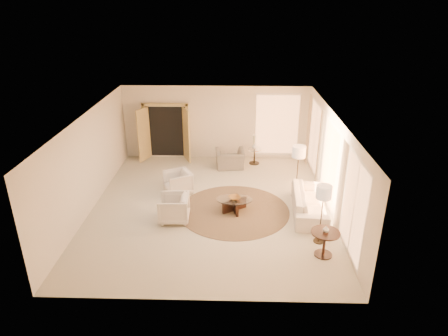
{
  "coord_description": "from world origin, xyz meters",
  "views": [
    {
      "loc": [
        0.71,
        -10.5,
        5.83
      ],
      "look_at": [
        0.4,
        0.4,
        1.1
      ],
      "focal_mm": 32.0,
      "sensor_mm": 36.0,
      "label": 1
    }
  ],
  "objects_px": {
    "bowl": "(235,198)",
    "floor_lamp_far": "(324,195)",
    "floor_lamp_near": "(299,154)",
    "side_table": "(254,155)",
    "side_vase": "(255,146)",
    "sofa": "(309,202)",
    "accent_chair": "(230,156)",
    "armchair_left": "(178,181)",
    "armchair_right": "(174,207)",
    "coffee_table": "(234,203)",
    "end_vase": "(326,229)",
    "end_table": "(325,239)"
  },
  "relations": [
    {
      "from": "floor_lamp_far",
      "to": "bowl",
      "type": "xyz_separation_m",
      "value": [
        -2.18,
        1.55,
        -0.92
      ]
    },
    {
      "from": "floor_lamp_near",
      "to": "side_vase",
      "type": "distance_m",
      "value": 2.98
    },
    {
      "from": "sofa",
      "to": "side_table",
      "type": "relative_size",
      "value": 3.95
    },
    {
      "from": "end_table",
      "to": "floor_lamp_near",
      "type": "height_order",
      "value": "floor_lamp_near"
    },
    {
      "from": "floor_lamp_far",
      "to": "armchair_left",
      "type": "bearing_deg",
      "value": 146.1
    },
    {
      "from": "coffee_table",
      "to": "end_vase",
      "type": "xyz_separation_m",
      "value": [
        2.18,
        -2.12,
        0.49
      ]
    },
    {
      "from": "end_table",
      "to": "side_vase",
      "type": "relative_size",
      "value": 3.04
    },
    {
      "from": "floor_lamp_far",
      "to": "end_vase",
      "type": "relative_size",
      "value": 9.97
    },
    {
      "from": "armchair_left",
      "to": "bowl",
      "type": "height_order",
      "value": "armchair_left"
    },
    {
      "from": "floor_lamp_far",
      "to": "side_vase",
      "type": "bearing_deg",
      "value": 105.63
    },
    {
      "from": "floor_lamp_near",
      "to": "end_vase",
      "type": "bearing_deg",
      "value": -85.43
    },
    {
      "from": "accent_chair",
      "to": "side_vase",
      "type": "xyz_separation_m",
      "value": [
        0.91,
        0.4,
        0.25
      ]
    },
    {
      "from": "armchair_right",
      "to": "coffee_table",
      "type": "relative_size",
      "value": 0.6
    },
    {
      "from": "side_table",
      "to": "floor_lamp_near",
      "type": "distance_m",
      "value": 3.08
    },
    {
      "from": "coffee_table",
      "to": "sofa",
      "type": "bearing_deg",
      "value": -1.22
    },
    {
      "from": "sofa",
      "to": "armchair_right",
      "type": "relative_size",
      "value": 2.77
    },
    {
      "from": "bowl",
      "to": "floor_lamp_far",
      "type": "bearing_deg",
      "value": -35.38
    },
    {
      "from": "armchair_right",
      "to": "bowl",
      "type": "relative_size",
      "value": 2.45
    },
    {
      "from": "armchair_left",
      "to": "accent_chair",
      "type": "bearing_deg",
      "value": 115.94
    },
    {
      "from": "end_vase",
      "to": "end_table",
      "type": "bearing_deg",
      "value": 0.0
    },
    {
      "from": "armchair_left",
      "to": "sofa",
      "type": "bearing_deg",
      "value": 47.23
    },
    {
      "from": "side_table",
      "to": "floor_lamp_far",
      "type": "height_order",
      "value": "floor_lamp_far"
    },
    {
      "from": "sofa",
      "to": "side_table",
      "type": "height_order",
      "value": "sofa"
    },
    {
      "from": "end_table",
      "to": "side_table",
      "type": "relative_size",
      "value": 1.19
    },
    {
      "from": "sofa",
      "to": "coffee_table",
      "type": "xyz_separation_m",
      "value": [
        -2.16,
        0.05,
        -0.09
      ]
    },
    {
      "from": "accent_chair",
      "to": "bowl",
      "type": "height_order",
      "value": "accent_chair"
    },
    {
      "from": "bowl",
      "to": "floor_lamp_near",
      "type": "bearing_deg",
      "value": 27.22
    },
    {
      "from": "coffee_table",
      "to": "floor_lamp_near",
      "type": "distance_m",
      "value": 2.47
    },
    {
      "from": "armchair_left",
      "to": "armchair_right",
      "type": "bearing_deg",
      "value": -22.64
    },
    {
      "from": "side_vase",
      "to": "end_vase",
      "type": "bearing_deg",
      "value": -75.87
    },
    {
      "from": "sofa",
      "to": "armchair_left",
      "type": "relative_size",
      "value": 2.88
    },
    {
      "from": "side_table",
      "to": "accent_chair",
      "type": "bearing_deg",
      "value": -156.31
    },
    {
      "from": "end_table",
      "to": "side_vase",
      "type": "xyz_separation_m",
      "value": [
        -1.45,
        5.74,
        0.24
      ]
    },
    {
      "from": "armchair_left",
      "to": "floor_lamp_near",
      "type": "xyz_separation_m",
      "value": [
        3.73,
        -0.14,
        1.03
      ]
    },
    {
      "from": "floor_lamp_near",
      "to": "sofa",
      "type": "bearing_deg",
      "value": -77.18
    },
    {
      "from": "end_table",
      "to": "end_vase",
      "type": "distance_m",
      "value": 0.28
    },
    {
      "from": "coffee_table",
      "to": "bowl",
      "type": "xyz_separation_m",
      "value": [
        0.0,
        0.0,
        0.19
      ]
    },
    {
      "from": "floor_lamp_near",
      "to": "floor_lamp_far",
      "type": "bearing_deg",
      "value": -84.4
    },
    {
      "from": "armchair_left",
      "to": "armchair_right",
      "type": "xyz_separation_m",
      "value": [
        0.11,
        -1.7,
        0.02
      ]
    },
    {
      "from": "side_table",
      "to": "end_vase",
      "type": "height_order",
      "value": "end_vase"
    },
    {
      "from": "bowl",
      "to": "side_vase",
      "type": "height_order",
      "value": "side_vase"
    },
    {
      "from": "armchair_left",
      "to": "side_table",
      "type": "height_order",
      "value": "armchair_left"
    },
    {
      "from": "sofa",
      "to": "armchair_left",
      "type": "bearing_deg",
      "value": 78.03
    },
    {
      "from": "side_table",
      "to": "side_vase",
      "type": "relative_size",
      "value": 2.56
    },
    {
      "from": "floor_lamp_near",
      "to": "floor_lamp_far",
      "type": "distance_m",
      "value": 2.55
    },
    {
      "from": "side_vase",
      "to": "side_table",
      "type": "bearing_deg",
      "value": 90.0
    },
    {
      "from": "armchair_left",
      "to": "bowl",
      "type": "xyz_separation_m",
      "value": [
        1.8,
        -1.13,
        0.03
      ]
    },
    {
      "from": "bowl",
      "to": "end_vase",
      "type": "height_order",
      "value": "end_vase"
    },
    {
      "from": "accent_chair",
      "to": "floor_lamp_far",
      "type": "xyz_separation_m",
      "value": [
        2.35,
        -4.77,
        0.91
      ]
    },
    {
      "from": "sofa",
      "to": "bowl",
      "type": "distance_m",
      "value": 2.17
    }
  ]
}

